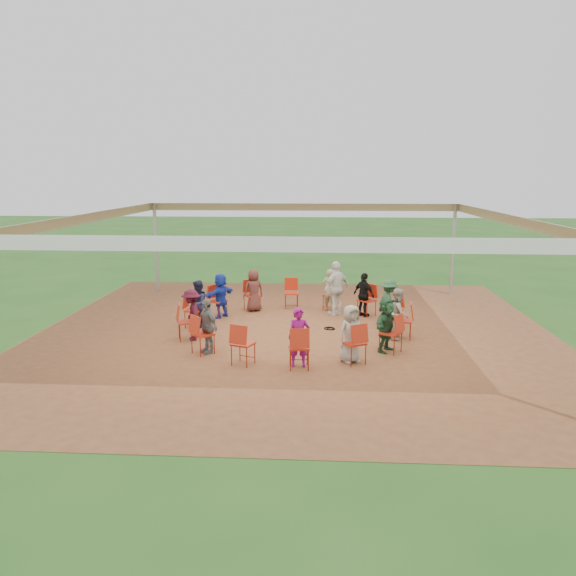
# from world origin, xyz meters

# --- Properties ---
(ground) EXTENTS (80.00, 80.00, 0.00)m
(ground) POSITION_xyz_m (0.00, 0.00, 0.00)
(ground) COLOR #25551A
(ground) RESTS_ON ground
(dirt_patch) EXTENTS (13.00, 13.00, 0.00)m
(dirt_patch) POSITION_xyz_m (0.00, 0.00, 0.01)
(dirt_patch) COLOR brown
(dirt_patch) RESTS_ON ground
(tent) EXTENTS (10.33, 10.33, 3.00)m
(tent) POSITION_xyz_m (0.00, 0.00, 2.37)
(tent) COLOR #B2B2B7
(tent) RESTS_ON ground
(chair_0) EXTENTS (0.49, 0.48, 0.90)m
(chair_0) POSITION_xyz_m (2.67, -0.37, 0.45)
(chair_0) COLOR red
(chair_0) RESTS_ON ground
(chair_1) EXTENTS (0.55, 0.53, 0.90)m
(chair_1) POSITION_xyz_m (2.56, 0.82, 0.45)
(chair_1) COLOR red
(chair_1) RESTS_ON ground
(chair_2) EXTENTS (0.61, 0.61, 0.90)m
(chair_2) POSITION_xyz_m (1.95, 1.85, 0.45)
(chair_2) COLOR red
(chair_2) RESTS_ON ground
(chair_3) EXTENTS (0.55, 0.56, 0.90)m
(chair_3) POSITION_xyz_m (0.96, 2.52, 0.45)
(chair_3) COLOR red
(chair_3) RESTS_ON ground
(chair_4) EXTENTS (0.46, 0.47, 0.90)m
(chair_4) POSITION_xyz_m (-0.23, 2.68, 0.45)
(chair_4) COLOR red
(chair_4) RESTS_ON ground
(chair_5) EXTENTS (0.59, 0.59, 0.90)m
(chair_5) POSITION_xyz_m (-1.37, 2.32, 0.45)
(chair_5) COLOR red
(chair_5) RESTS_ON ground
(chair_6) EXTENTS (0.60, 0.59, 0.90)m
(chair_6) POSITION_xyz_m (-2.24, 1.49, 0.45)
(chair_6) COLOR red
(chair_6) RESTS_ON ground
(chair_7) EXTENTS (0.49, 0.48, 0.90)m
(chair_7) POSITION_xyz_m (-2.67, 0.37, 0.45)
(chair_7) COLOR red
(chair_7) RESTS_ON ground
(chair_8) EXTENTS (0.55, 0.53, 0.90)m
(chair_8) POSITION_xyz_m (-2.56, -0.82, 0.45)
(chair_8) COLOR red
(chair_8) RESTS_ON ground
(chair_9) EXTENTS (0.61, 0.61, 0.90)m
(chair_9) POSITION_xyz_m (-1.95, -1.85, 0.45)
(chair_9) COLOR red
(chair_9) RESTS_ON ground
(chair_10) EXTENTS (0.55, 0.56, 0.90)m
(chair_10) POSITION_xyz_m (-0.96, -2.52, 0.45)
(chair_10) COLOR red
(chair_10) RESTS_ON ground
(chair_11) EXTENTS (0.46, 0.47, 0.90)m
(chair_11) POSITION_xyz_m (0.23, -2.68, 0.45)
(chair_11) COLOR red
(chair_11) RESTS_ON ground
(chair_12) EXTENTS (0.59, 0.59, 0.90)m
(chair_12) POSITION_xyz_m (1.37, -2.32, 0.45)
(chair_12) COLOR red
(chair_12) RESTS_ON ground
(chair_13) EXTENTS (0.60, 0.59, 0.90)m
(chair_13) POSITION_xyz_m (2.24, -1.49, 0.45)
(chair_13) COLOR red
(chair_13) RESTS_ON ground
(person_seated_0) EXTENTS (0.43, 0.65, 1.24)m
(person_seated_0) POSITION_xyz_m (2.55, -0.36, 0.63)
(person_seated_0) COLOR #A5A291
(person_seated_0) RESTS_ON ground
(person_seated_1) EXTENTS (0.62, 0.89, 1.24)m
(person_seated_1) POSITION_xyz_m (2.45, 0.79, 0.63)
(person_seated_1) COLOR #245030
(person_seated_1) RESTS_ON ground
(person_seated_2) EXTENTS (0.77, 0.79, 1.24)m
(person_seated_2) POSITION_xyz_m (1.87, 1.77, 0.63)
(person_seated_2) COLOR black
(person_seated_2) RESTS_ON ground
(person_seated_3) EXTENTS (0.53, 0.44, 1.24)m
(person_seated_3) POSITION_xyz_m (0.91, 2.40, 0.63)
(person_seated_3) COLOR tan
(person_seated_3) RESTS_ON ground
(person_seated_4) EXTENTS (0.70, 0.60, 1.24)m
(person_seated_4) POSITION_xyz_m (-1.31, 2.21, 0.63)
(person_seated_4) COLOR #562A26
(person_seated_4) RESTS_ON ground
(person_seated_5) EXTENTS (1.00, 1.20, 1.24)m
(person_seated_5) POSITION_xyz_m (-2.14, 1.43, 0.63)
(person_seated_5) COLOR #1B35AF
(person_seated_5) RESTS_ON ground
(person_seated_6) EXTENTS (0.43, 0.65, 1.24)m
(person_seated_6) POSITION_xyz_m (-2.55, 0.36, 0.63)
(person_seated_6) COLOR #1D1F44
(person_seated_6) RESTS_ON ground
(person_seated_7) EXTENTS (0.62, 0.89, 1.24)m
(person_seated_7) POSITION_xyz_m (-2.45, -0.79, 0.63)
(person_seated_7) COLOR #400F1F
(person_seated_7) RESTS_ON ground
(person_seated_8) EXTENTS (0.77, 0.79, 1.24)m
(person_seated_8) POSITION_xyz_m (-1.87, -1.77, 0.63)
(person_seated_8) COLOR slate
(person_seated_8) RESTS_ON ground
(person_seated_9) EXTENTS (0.48, 0.34, 1.24)m
(person_seated_9) POSITION_xyz_m (0.22, -2.56, 0.63)
(person_seated_9) COLOR #860E67
(person_seated_9) RESTS_ON ground
(person_seated_10) EXTENTS (0.70, 0.60, 1.24)m
(person_seated_10) POSITION_xyz_m (1.31, -2.21, 0.63)
(person_seated_10) COLOR #A5A291
(person_seated_10) RESTS_ON ground
(person_seated_11) EXTENTS (1.00, 1.20, 1.24)m
(person_seated_11) POSITION_xyz_m (2.14, -1.43, 0.63)
(person_seated_11) COLOR #245030
(person_seated_11) RESTS_ON ground
(standing_person) EXTENTS (0.98, 0.96, 1.55)m
(standing_person) POSITION_xyz_m (1.09, 1.90, 0.78)
(standing_person) COLOR white
(standing_person) RESTS_ON ground
(cable_coil) EXTENTS (0.33, 0.33, 0.03)m
(cable_coil) POSITION_xyz_m (0.90, 0.37, 0.02)
(cable_coil) COLOR black
(cable_coil) RESTS_ON ground
(laptop) EXTENTS (0.32, 0.38, 0.24)m
(laptop) POSITION_xyz_m (2.39, -0.33, 0.60)
(laptop) COLOR #B7B7BC
(laptop) RESTS_ON ground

